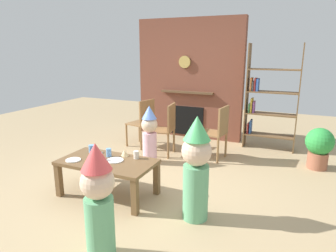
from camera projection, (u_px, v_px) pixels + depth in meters
ground_plane at (145, 188)px, 3.96m from camera, size 12.00×12.00×0.00m
brick_fireplace_feature at (189, 80)px, 6.10m from camera, size 2.20×0.28×2.40m
bookshelf at (268, 100)px, 5.38m from camera, size 0.90×0.28×1.90m
coffee_table at (107, 166)px, 3.68m from camera, size 1.18×0.63×0.46m
paper_cup_near_left at (100, 157)px, 3.64m from camera, size 0.07×0.07×0.10m
paper_cup_near_right at (92, 149)px, 3.94m from camera, size 0.07×0.07×0.10m
paper_cup_center at (109, 153)px, 3.79m from camera, size 0.06×0.06×0.11m
paper_cup_far_left at (136, 155)px, 3.72m from camera, size 0.07×0.07×0.10m
paper_plate_front at (115, 160)px, 3.65m from camera, size 0.21×0.21×0.01m
paper_plate_rear at (73, 160)px, 3.67m from camera, size 0.18×0.18×0.01m
birthday_cake_slice at (125, 153)px, 3.81m from camera, size 0.10×0.10×0.08m
table_fork at (101, 154)px, 3.89m from camera, size 0.06×0.15×0.01m
child_with_cone_hat at (98, 199)px, 2.52m from camera, size 0.29×0.29×1.05m
child_in_pink at (196, 166)px, 3.11m from camera, size 0.32×0.32×1.14m
child_by_the_chairs at (150, 133)px, 4.75m from camera, size 0.26×0.26×0.94m
dining_chair_left at (143, 120)px, 5.54m from camera, size 0.48×0.48×0.90m
dining_chair_middle at (166, 126)px, 5.09m from camera, size 0.45×0.45×0.90m
dining_chair_right at (218, 130)px, 4.89m from camera, size 0.45×0.45×0.90m
potted_plant_tall at (319, 146)px, 4.54m from camera, size 0.41×0.41×0.64m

